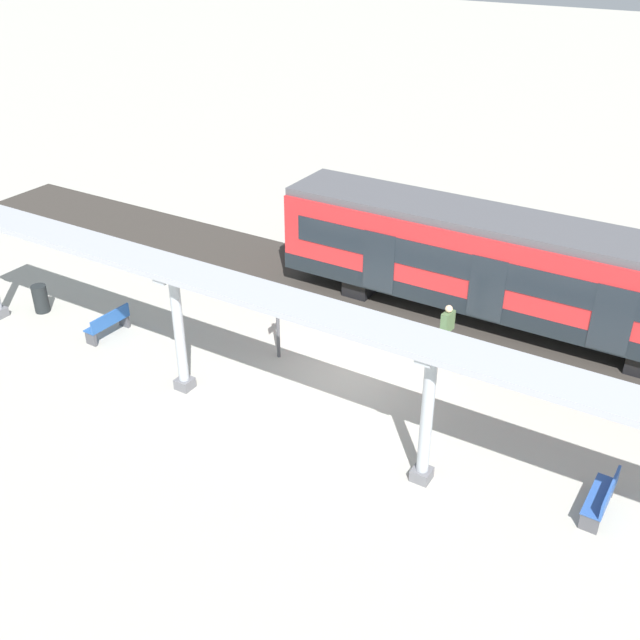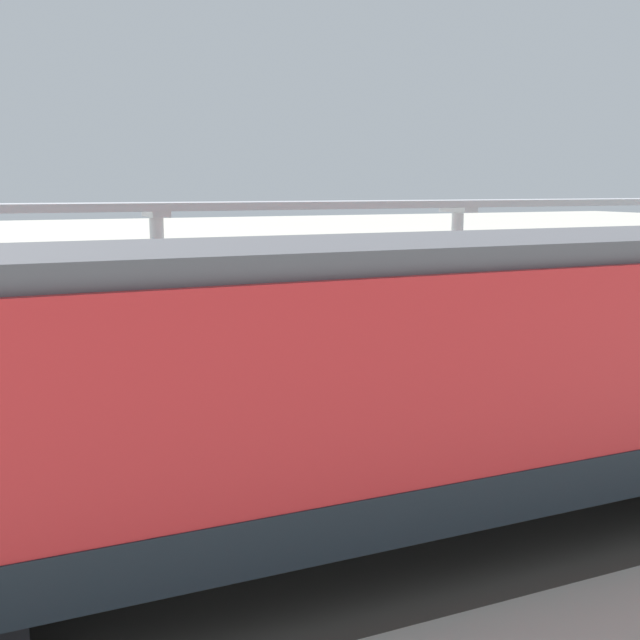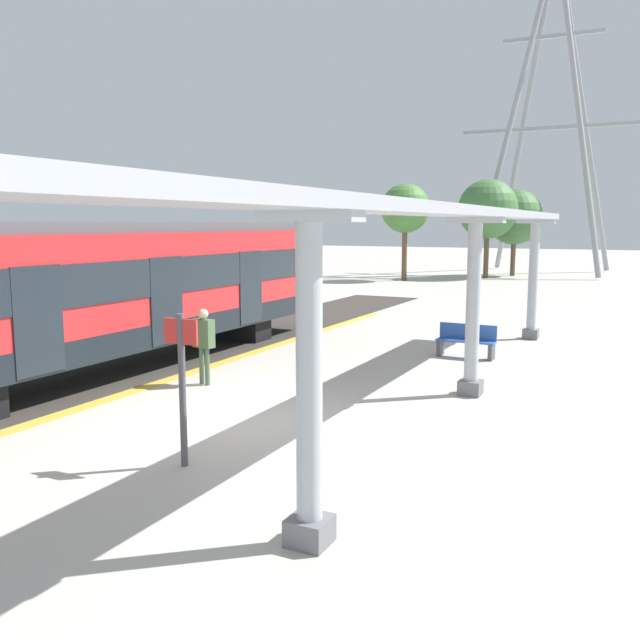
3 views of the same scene
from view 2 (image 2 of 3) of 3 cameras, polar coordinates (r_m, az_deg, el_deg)
name	(u,v)px [view 2 (image 2 of 3)]	position (r m, az deg, el deg)	size (l,w,h in m)	color
ground_plane	(383,403)	(14.62, 4.72, -6.19)	(176.00, 176.00, 0.00)	#B1AFA3
tactile_edge_strip	(488,459)	(11.96, 12.38, -10.07)	(0.36, 28.58, 0.01)	gold
trackbed	(570,503)	(10.68, 18.14, -12.83)	(3.20, 40.58, 0.01)	#38332D
train_near_carriage	(409,385)	(8.71, 6.64, -4.86)	(2.65, 14.43, 3.48)	red
canopy_pillar_second	(456,281)	(18.64, 10.09, 2.88)	(1.10, 0.44, 3.57)	slate
canopy_pillar_third	(159,298)	(15.84, -11.89, 1.60)	(1.10, 0.44, 3.57)	slate
canopy_beam	(327,205)	(16.85, 0.53, 8.58)	(1.20, 23.18, 0.16)	#A8AAB2
bench_near_end	(604,332)	(20.50, 20.43, -0.84)	(1.52, 0.50, 0.86)	#2656A5
platform_info_sign	(475,323)	(15.78, 11.50, -0.20)	(0.56, 0.10, 2.20)	#4C4C51
passenger_waiting_near_edge	(348,390)	(11.53, 2.13, -5.25)	(0.50, 0.28, 1.65)	#476347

